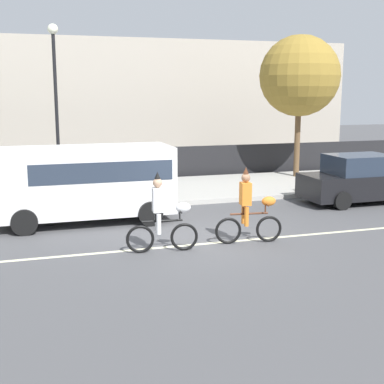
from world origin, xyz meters
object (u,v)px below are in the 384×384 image
(parade_cyclist_orange, at_px, (250,210))
(parked_van_white, at_px, (87,178))
(pedestrian_onlooker, at_px, (29,173))
(street_lamp_post, at_px, (55,84))
(parked_car_black, at_px, (361,180))
(parade_cyclist_zebra, at_px, (163,217))

(parade_cyclist_orange, bearing_deg, parked_van_white, 136.34)
(pedestrian_onlooker, bearing_deg, street_lamp_post, 37.11)
(street_lamp_post, distance_m, pedestrian_onlooker, 3.24)
(parked_car_black, relative_size, street_lamp_post, 0.70)
(parked_car_black, bearing_deg, parade_cyclist_orange, -148.24)
(parked_van_white, bearing_deg, pedestrian_onlooker, 115.21)
(street_lamp_post, height_order, pedestrian_onlooker, street_lamp_post)
(parade_cyclist_orange, bearing_deg, street_lamp_post, 118.73)
(parked_van_white, height_order, parked_car_black, parked_van_white)
(parade_cyclist_zebra, xyz_separation_m, street_lamp_post, (-1.88, 7.62, 3.15))
(parked_car_black, xyz_separation_m, street_lamp_post, (-9.73, 4.06, 3.21))
(street_lamp_post, bearing_deg, parked_car_black, -22.66)
(parade_cyclist_zebra, bearing_deg, street_lamp_post, 103.86)
(parade_cyclist_zebra, relative_size, parked_car_black, 0.47)
(street_lamp_post, relative_size, pedestrian_onlooker, 3.62)
(parade_cyclist_zebra, xyz_separation_m, parade_cyclist_orange, (2.25, 0.09, 0.00))
(parked_van_white, bearing_deg, parked_car_black, 0.21)
(parked_van_white, bearing_deg, street_lamp_post, 97.35)
(parade_cyclist_zebra, xyz_separation_m, pedestrian_onlooker, (-2.91, 6.84, 0.17))
(parade_cyclist_zebra, bearing_deg, parked_van_white, 110.99)
(parade_cyclist_orange, height_order, street_lamp_post, street_lamp_post)
(parade_cyclist_orange, relative_size, street_lamp_post, 0.33)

